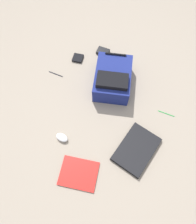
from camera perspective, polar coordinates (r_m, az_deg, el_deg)
ground_plane at (r=1.73m, az=0.82°, el=0.16°), size 3.95×3.95×0.00m
backpack at (r=1.79m, az=3.96°, el=8.95°), size 0.45×0.38×0.21m
laptop at (r=1.64m, az=10.27°, el=-9.79°), size 0.40×0.32×0.03m
book_blue at (r=1.59m, az=-5.20°, el=-16.10°), size 0.26×0.30×0.01m
computer_mouse at (r=1.66m, az=-9.66°, el=-6.78°), size 0.08×0.11×0.04m
power_brick at (r=2.05m, az=1.35°, el=15.92°), size 0.08×0.11×0.03m
pen_black at (r=1.81m, az=17.87°, el=-0.38°), size 0.01×0.14×0.01m
pen_blue at (r=1.95m, az=-11.28°, el=10.02°), size 0.01×0.14×0.01m
earbud_pouch at (r=2.02m, az=-5.43°, el=14.21°), size 0.10×0.10×0.02m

